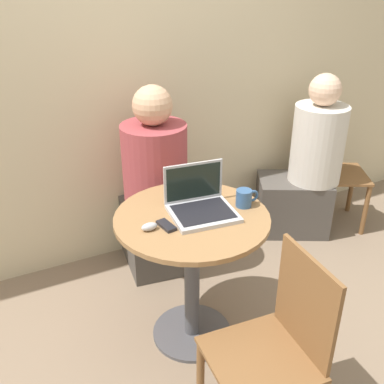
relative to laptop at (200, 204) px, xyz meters
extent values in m
plane|color=#7F6B56|center=(-0.05, -0.02, -0.80)|extent=(12.00, 12.00, 0.00)
cube|color=beige|center=(-0.05, 0.97, 0.50)|extent=(7.00, 0.05, 2.60)
cylinder|color=#4C4C51|center=(-0.05, -0.02, -0.79)|extent=(0.43, 0.43, 0.02)
cylinder|color=#4C4C51|center=(-0.05, -0.02, -0.42)|extent=(0.08, 0.08, 0.71)
cylinder|color=olive|center=(-0.05, -0.02, -0.05)|extent=(0.75, 0.75, 0.02)
cube|color=#B7B7BC|center=(0.00, -0.04, -0.03)|extent=(0.33, 0.30, 0.02)
cube|color=black|center=(0.00, -0.04, -0.02)|extent=(0.29, 0.24, 0.00)
cube|color=#B7B7BC|center=(0.01, 0.10, 0.08)|extent=(0.30, 0.04, 0.20)
cube|color=black|center=(0.01, 0.09, 0.08)|extent=(0.28, 0.03, 0.18)
cube|color=black|center=(-0.21, -0.06, -0.03)|extent=(0.06, 0.11, 0.02)
ellipsoid|color=#B2B2B7|center=(-0.28, -0.05, -0.02)|extent=(0.08, 0.04, 0.04)
cylinder|color=#335684|center=(0.22, -0.04, 0.00)|extent=(0.08, 0.08, 0.09)
torus|color=#335684|center=(0.27, -0.04, 0.00)|extent=(0.06, 0.01, 0.06)
cylinder|color=brown|center=(-0.23, -0.46, -0.59)|extent=(0.04, 0.04, 0.41)
cylinder|color=brown|center=(0.13, -0.48, -0.59)|extent=(0.04, 0.04, 0.41)
cube|color=brown|center=(-0.06, -0.65, -0.37)|extent=(0.43, 0.43, 0.02)
cube|color=brown|center=(0.13, -0.66, -0.15)|extent=(0.05, 0.37, 0.43)
cube|color=#4C4742|center=(0.02, 0.74, -0.58)|extent=(0.43, 0.59, 0.43)
cylinder|color=#993D42|center=(0.01, 0.61, -0.08)|extent=(0.39, 0.39, 0.58)
sphere|color=tan|center=(0.01, 0.61, 0.33)|extent=(0.23, 0.23, 0.23)
cylinder|color=brown|center=(1.56, 0.33, -0.59)|extent=(0.04, 0.04, 0.41)
cylinder|color=brown|center=(1.72, 0.65, -0.59)|extent=(0.04, 0.04, 0.41)
cylinder|color=brown|center=(1.24, 0.50, -0.59)|extent=(0.04, 0.04, 0.41)
cylinder|color=brown|center=(1.40, 0.82, -0.59)|extent=(0.04, 0.04, 0.41)
cube|color=brown|center=(1.48, 0.57, -0.38)|extent=(0.54, 0.54, 0.02)
cube|color=brown|center=(1.31, 0.66, -0.17)|extent=(0.19, 0.33, 0.41)
cube|color=#4C4742|center=(1.11, 0.63, -0.59)|extent=(0.62, 0.55, 0.42)
cylinder|color=beige|center=(1.23, 0.57, -0.10)|extent=(0.37, 0.37, 0.55)
sphere|color=beige|center=(1.23, 0.57, 0.29)|extent=(0.22, 0.22, 0.22)
camera|label=1|loc=(-0.88, -1.69, 1.04)|focal=42.00mm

